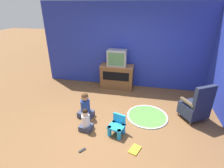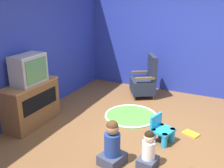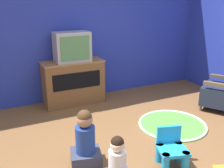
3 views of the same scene
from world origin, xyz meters
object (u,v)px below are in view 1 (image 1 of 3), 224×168
television (117,58)px  black_armchair (196,106)px  yellow_kid_chair (117,127)px  remote_control (82,150)px  tv_cabinet (117,76)px  child_watching_left (85,107)px  child_watching_center (86,121)px  book (135,150)px

television → black_armchair: (2.18, -1.37, -0.67)m
black_armchair → yellow_kid_chair: 1.98m
black_armchair → remote_control: size_ratio=6.63×
yellow_kid_chair → tv_cabinet: bearing=117.4°
black_armchair → child_watching_left: black_armchair is taller
child_watching_left → child_watching_center: child_watching_left is taller
black_armchair → book: 1.89m
black_armchair → remote_control: bearing=2.0°
tv_cabinet → book: bearing=-72.4°
tv_cabinet → remote_control: bearing=-92.9°
child_watching_left → remote_control: (0.30, -1.08, -0.28)m
child_watching_left → child_watching_center: 0.50m
black_armchair → book: size_ratio=3.18×
tv_cabinet → yellow_kid_chair: size_ratio=2.45×
tv_cabinet → television: size_ratio=1.79×
tv_cabinet → book: (0.86, -2.70, -0.39)m
black_armchair → child_watching_left: bearing=-21.7°
tv_cabinet → television: 0.64m
yellow_kid_chair → black_armchair: bearing=44.1°
black_armchair → child_watching_left: 2.67m
child_watching_center → book: 1.22m
television → child_watching_center: 2.43m
tv_cabinet → child_watching_left: 1.90m
tv_cabinet → black_armchair: (2.18, -1.40, -0.04)m
black_armchair → book: (-1.32, -1.30, -0.36)m
black_armchair → child_watching_left: (-2.63, -0.44, -0.08)m
child_watching_left → remote_control: 1.16m
remote_control → yellow_kid_chair: bearing=-5.4°
child_watching_center → remote_control: size_ratio=3.73×
television → remote_control: bearing=-92.9°
child_watching_left → yellow_kid_chair: bearing=-13.6°
tv_cabinet → yellow_kid_chair: bearing=-79.6°
child_watching_center → remote_control: 0.67m
remote_control → television: bearing=34.1°
yellow_kid_chair → television: bearing=117.5°
child_watching_left → child_watching_center: bearing=-55.8°
yellow_kid_chair → child_watching_center: child_watching_center is taller
tv_cabinet → child_watching_center: 2.33m
black_armchair → child_watching_center: size_ratio=1.78×
television → black_armchair: bearing=-32.1°
tv_cabinet → television: bearing=-90.0°
child_watching_center → remote_control: (0.13, -0.62, -0.23)m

